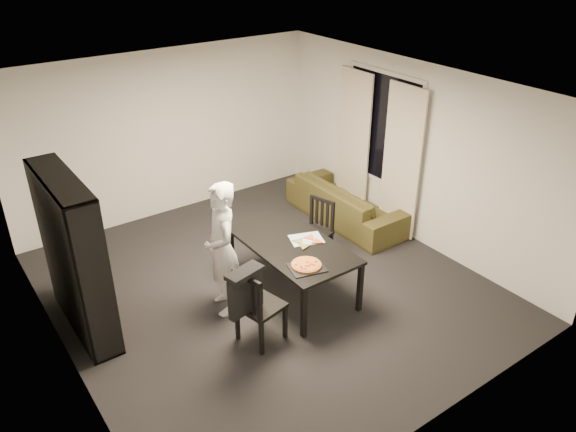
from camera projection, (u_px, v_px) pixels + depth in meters
room at (266, 197)px, 6.72m from camera, size 5.01×5.51×2.61m
window_pane at (382, 128)px, 8.33m from camera, size 0.02×1.40×1.60m
window_frame at (382, 128)px, 8.33m from camera, size 0.03×1.52×1.72m
curtain_left at (401, 162)px, 8.08m from camera, size 0.03×0.70×2.25m
curtain_right at (353, 142)px, 8.83m from camera, size 0.03×0.70×2.25m
bookshelf at (74, 256)px, 6.21m from camera, size 0.35×1.50×1.90m
dining_table at (293, 248)px, 6.95m from camera, size 0.94×1.69×0.70m
chair_left at (255, 303)px, 6.12m from camera, size 0.53×0.53×0.96m
chair_right at (317, 226)px, 7.73m from camera, size 0.51×0.51×0.89m
draped_jacket at (245, 290)px, 5.92m from camera, size 0.45×0.27×0.53m
person at (222, 249)px, 6.55m from camera, size 0.55×0.69×1.68m
baking_tray at (307, 268)px, 6.44m from camera, size 0.47×0.41×0.01m
pepperoni_pizza at (306, 265)px, 6.46m from camera, size 0.35×0.35×0.03m
kitchen_towel at (306, 239)px, 7.02m from camera, size 0.48×0.42×0.01m
pizza_slices at (307, 242)px, 6.94m from camera, size 0.41×0.36×0.01m
sofa at (346, 202)px, 8.82m from camera, size 0.83×2.12×0.62m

